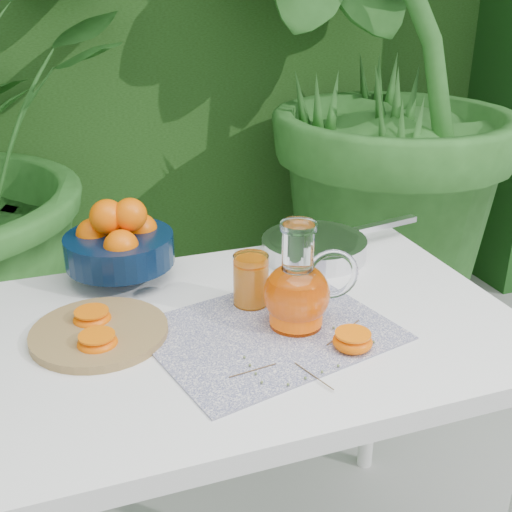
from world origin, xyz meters
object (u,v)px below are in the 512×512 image
object	(u,v)px
cutting_board	(99,333)
juice_pitcher	(298,291)
fruit_bowl	(119,242)
white_table	(259,356)
saute_pan	(315,246)

from	to	relation	value
cutting_board	juice_pitcher	xyz separation A→B (m)	(0.36, -0.09, 0.07)
fruit_bowl	cutting_board	bearing A→B (deg)	-108.18
white_table	juice_pitcher	size ratio (longest dim) A/B	4.77
white_table	saute_pan	world-z (taller)	saute_pan
fruit_bowl	saute_pan	world-z (taller)	fruit_bowl
white_table	cutting_board	bearing A→B (deg)	171.90
cutting_board	saute_pan	world-z (taller)	saute_pan
cutting_board	saute_pan	distance (m)	0.57
cutting_board	saute_pan	xyz separation A→B (m)	(0.53, 0.20, 0.02)
saute_pan	juice_pitcher	bearing A→B (deg)	-120.20
cutting_board	white_table	bearing A→B (deg)	-8.10
cutting_board	fruit_bowl	xyz separation A→B (m)	(0.08, 0.24, 0.08)
fruit_bowl	juice_pitcher	world-z (taller)	juice_pitcher
white_table	saute_pan	size ratio (longest dim) A/B	2.19
juice_pitcher	white_table	bearing A→B (deg)	143.60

